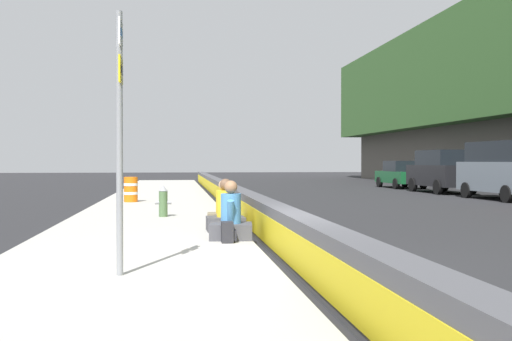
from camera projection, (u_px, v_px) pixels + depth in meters
name	position (u px, v px, depth m)	size (l,w,h in m)	color
ground_plane	(296.00, 266.00, 9.80)	(160.00, 160.00, 0.00)	#232326
sidewalk_strip	(130.00, 265.00, 9.45)	(80.00, 4.40, 0.14)	#A8A59E
jersey_barrier	(296.00, 240.00, 9.79)	(76.00, 0.45, 0.85)	#47474C
route_sign_post	(120.00, 124.00, 8.22)	(0.44, 0.09, 3.60)	gray
fire_hydrant	(163.00, 201.00, 16.90)	(0.26, 0.46, 0.88)	#47663D
seated_person_foreground	(231.00, 221.00, 12.06)	(0.80, 0.91, 1.17)	#424247
seated_person_middle	(226.00, 214.00, 13.50)	(0.75, 0.85, 1.17)	#424247
seated_person_rear	(224.00, 211.00, 14.68)	(0.72, 0.83, 1.10)	#706651
backpack	(228.00, 232.00, 11.55)	(0.32, 0.28, 0.40)	#232328
construction_barrel	(131.00, 189.00, 23.01)	(0.54, 0.54, 0.95)	orange
parked_car_fourth	(506.00, 169.00, 26.21)	(5.15, 2.21, 2.56)	slate
parked_car_midline	(441.00, 171.00, 32.10)	(4.84, 2.15, 2.28)	black
parked_car_far	(401.00, 174.00, 37.86)	(4.52, 2.00, 1.71)	#145128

